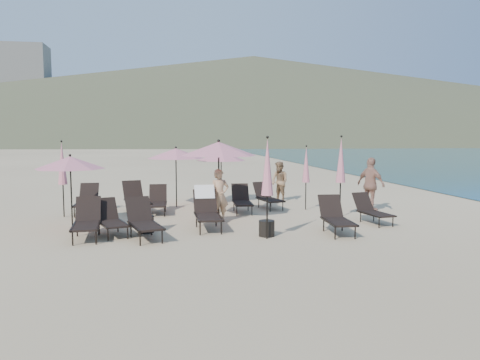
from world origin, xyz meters
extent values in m
plane|color=#D6BA8C|center=(0.00, 0.00, 0.00)|extent=(800.00, 800.00, 0.00)
cone|color=brown|center=(60.00, 300.00, 27.50)|extent=(690.00, 690.00, 55.00)
cone|color=brown|center=(190.00, 330.00, 16.00)|extent=(280.00, 280.00, 32.00)
cube|color=beige|center=(-70.00, 245.00, 24.00)|extent=(22.00, 18.00, 48.00)
cube|color=beige|center=(-45.00, 310.00, 19.00)|extent=(18.00, 16.00, 38.00)
cube|color=black|center=(-3.78, 0.09, 0.34)|extent=(0.94, 1.29, 0.05)
cube|color=black|center=(-4.03, 0.83, 0.62)|extent=(0.71, 0.61, 0.60)
cylinder|color=black|center=(-3.86, -0.45, 0.16)|extent=(0.03, 0.03, 0.33)
cylinder|color=black|center=(-4.18, 0.49, 0.16)|extent=(0.03, 0.03, 0.33)
cylinder|color=black|center=(-3.38, -0.28, 0.16)|extent=(0.03, 0.03, 0.33)
cylinder|color=black|center=(-3.71, 0.66, 0.16)|extent=(0.03, 0.03, 0.33)
cube|color=black|center=(-4.07, 0.04, 0.35)|extent=(0.46, 1.24, 0.04)
cube|color=black|center=(-3.52, 0.23, 0.35)|extent=(0.46, 1.24, 0.04)
cube|color=black|center=(-4.41, -0.27, 0.37)|extent=(0.73, 1.29, 0.05)
cube|color=black|center=(-4.46, 0.57, 0.67)|extent=(0.68, 0.52, 0.65)
cylinder|color=black|center=(-4.64, -0.81, 0.18)|extent=(0.04, 0.04, 0.35)
cylinder|color=black|center=(-4.72, 0.26, 0.18)|extent=(0.04, 0.04, 0.35)
cylinder|color=black|center=(-4.10, -0.77, 0.18)|extent=(0.04, 0.04, 0.35)
cylinder|color=black|center=(-4.17, 0.30, 0.18)|extent=(0.04, 0.04, 0.35)
cube|color=black|center=(-4.72, -0.24, 0.38)|extent=(0.14, 1.41, 0.04)
cube|color=black|center=(-4.10, -0.20, 0.38)|extent=(0.14, 1.41, 0.04)
cube|color=black|center=(-2.91, -0.52, 0.37)|extent=(0.95, 1.38, 0.05)
cube|color=black|center=(-3.12, 0.29, 0.67)|extent=(0.75, 0.62, 0.65)
cylinder|color=black|center=(-3.04, -1.10, 0.18)|extent=(0.04, 0.04, 0.36)
cylinder|color=black|center=(-3.31, -0.06, 0.18)|extent=(0.04, 0.04, 0.36)
cylinder|color=black|center=(-2.51, -0.96, 0.18)|extent=(0.04, 0.04, 0.36)
cylinder|color=black|center=(-2.79, 0.08, 0.18)|extent=(0.04, 0.04, 0.36)
cube|color=black|center=(-3.23, -0.55, 0.38)|extent=(0.40, 1.37, 0.04)
cube|color=black|center=(-2.62, -0.39, 0.38)|extent=(0.40, 1.37, 0.04)
cube|color=black|center=(-1.24, 0.40, 0.38)|extent=(0.69, 1.32, 0.05)
cube|color=black|center=(-1.24, 1.28, 0.71)|extent=(0.68, 0.50, 0.68)
cylinder|color=black|center=(-1.51, -0.15, 0.19)|extent=(0.04, 0.04, 0.37)
cylinder|color=black|center=(-1.52, 0.97, 0.19)|extent=(0.04, 0.04, 0.37)
cylinder|color=black|center=(-0.95, -0.15, 0.19)|extent=(0.04, 0.04, 0.37)
cylinder|color=black|center=(-0.96, 0.98, 0.19)|extent=(0.04, 0.04, 0.37)
cube|color=black|center=(-1.56, 0.45, 0.39)|extent=(0.06, 1.48, 0.04)
cube|color=black|center=(-0.91, 0.45, 0.39)|extent=(0.06, 1.48, 0.04)
cube|color=white|center=(-1.24, 1.44, 0.96)|extent=(0.59, 0.31, 0.41)
cube|color=black|center=(2.13, -0.76, 0.35)|extent=(0.71, 1.25, 0.05)
cube|color=black|center=(2.19, 0.06, 0.65)|extent=(0.66, 0.50, 0.63)
cylinder|color=black|center=(1.83, -1.25, 0.17)|extent=(0.04, 0.04, 0.34)
cylinder|color=black|center=(1.90, -0.21, 0.17)|extent=(0.04, 0.04, 0.34)
cylinder|color=black|center=(2.36, -1.28, 0.17)|extent=(0.04, 0.04, 0.34)
cylinder|color=black|center=(2.43, -0.24, 0.17)|extent=(0.04, 0.04, 0.34)
cube|color=black|center=(1.83, -0.69, 0.36)|extent=(0.13, 1.37, 0.04)
cube|color=black|center=(2.44, -0.73, 0.36)|extent=(0.13, 1.37, 0.04)
cube|color=black|center=(3.79, 0.45, 0.32)|extent=(0.73, 1.17, 0.05)
cube|color=black|center=(3.67, 1.18, 0.59)|extent=(0.62, 0.50, 0.56)
cylinder|color=black|center=(3.63, -0.03, 0.15)|extent=(0.03, 0.03, 0.31)
cylinder|color=black|center=(3.48, 0.89, 0.15)|extent=(0.03, 0.03, 0.31)
cylinder|color=black|center=(4.09, 0.04, 0.15)|extent=(0.03, 0.03, 0.31)
cylinder|color=black|center=(3.94, 0.97, 0.15)|extent=(0.03, 0.03, 0.31)
cube|color=black|center=(3.51, 0.45, 0.33)|extent=(0.23, 1.22, 0.04)
cube|color=black|center=(4.05, 0.54, 0.33)|extent=(0.23, 1.22, 0.04)
cube|color=black|center=(-5.02, 3.70, 0.36)|extent=(0.65, 1.23, 0.05)
cube|color=black|center=(-5.01, 4.52, 0.66)|extent=(0.64, 0.47, 0.63)
cylinder|color=black|center=(-5.29, 3.19, 0.17)|extent=(0.04, 0.04, 0.35)
cylinder|color=black|center=(-5.28, 4.24, 0.17)|extent=(0.04, 0.04, 0.35)
cylinder|color=black|center=(-4.77, 3.18, 0.17)|extent=(0.04, 0.04, 0.35)
cylinder|color=black|center=(-4.75, 4.23, 0.17)|extent=(0.04, 0.04, 0.35)
cube|color=black|center=(-5.33, 3.75, 0.37)|extent=(0.06, 1.37, 0.04)
cube|color=black|center=(-4.72, 3.74, 0.37)|extent=(0.06, 1.37, 0.04)
cube|color=black|center=(-3.31, 3.73, 0.38)|extent=(0.97, 1.42, 0.05)
cube|color=black|center=(-3.52, 4.57, 0.69)|extent=(0.77, 0.64, 0.67)
cylinder|color=black|center=(-3.44, 3.14, 0.18)|extent=(0.04, 0.04, 0.37)
cylinder|color=black|center=(-3.72, 4.21, 0.18)|extent=(0.04, 0.04, 0.37)
cylinder|color=black|center=(-2.90, 3.28, 0.18)|extent=(0.04, 0.04, 0.37)
cylinder|color=black|center=(-3.18, 4.35, 0.18)|extent=(0.04, 0.04, 0.37)
cube|color=black|center=(-3.63, 3.70, 0.39)|extent=(0.40, 1.42, 0.04)
cube|color=black|center=(-3.01, 3.86, 0.39)|extent=(0.40, 1.42, 0.04)
cube|color=black|center=(-2.66, 3.33, 0.34)|extent=(0.64, 1.19, 0.05)
cube|color=black|center=(-2.63, 4.11, 0.63)|extent=(0.62, 0.46, 0.60)
cylinder|color=black|center=(-2.93, 2.85, 0.17)|extent=(0.03, 0.03, 0.33)
cylinder|color=black|center=(-2.89, 3.85, 0.17)|extent=(0.03, 0.03, 0.33)
cylinder|color=black|center=(-2.42, 2.83, 0.17)|extent=(0.03, 0.03, 0.33)
cylinder|color=black|center=(-2.39, 3.83, 0.17)|extent=(0.03, 0.03, 0.33)
cube|color=black|center=(-2.95, 3.39, 0.35)|extent=(0.08, 1.31, 0.04)
cube|color=black|center=(-2.36, 3.36, 0.35)|extent=(0.08, 1.31, 0.04)
cube|color=black|center=(0.21, 3.10, 0.34)|extent=(0.67, 1.20, 0.05)
cube|color=black|center=(0.25, 3.88, 0.63)|extent=(0.63, 0.47, 0.60)
cylinder|color=black|center=(-0.07, 2.63, 0.16)|extent=(0.03, 0.03, 0.33)
cylinder|color=black|center=(-0.01, 3.63, 0.16)|extent=(0.03, 0.03, 0.33)
cylinder|color=black|center=(0.43, 2.60, 0.16)|extent=(0.03, 0.03, 0.33)
cylinder|color=black|center=(0.49, 3.60, 0.16)|extent=(0.03, 0.03, 0.33)
cube|color=black|center=(-0.08, 3.16, 0.35)|extent=(0.12, 1.31, 0.04)
cube|color=black|center=(0.50, 3.13, 0.35)|extent=(0.12, 1.31, 0.04)
cube|color=black|center=(1.35, 3.78, 0.33)|extent=(0.81, 1.23, 0.05)
cube|color=black|center=(1.19, 4.53, 0.61)|extent=(0.66, 0.54, 0.59)
cylinder|color=black|center=(1.20, 3.27, 0.16)|extent=(0.03, 0.03, 0.32)
cylinder|color=black|center=(1.00, 4.22, 0.16)|extent=(0.03, 0.03, 0.32)
cylinder|color=black|center=(1.69, 3.37, 0.16)|extent=(0.03, 0.03, 0.32)
cylinder|color=black|center=(1.48, 4.33, 0.16)|extent=(0.03, 0.03, 0.32)
cube|color=black|center=(1.06, 3.77, 0.34)|extent=(0.30, 1.26, 0.04)
cube|color=black|center=(1.62, 3.89, 0.34)|extent=(0.30, 1.26, 0.04)
cylinder|color=black|center=(-5.06, 1.50, 0.99)|extent=(0.04, 0.04, 1.97)
cone|color=pink|center=(-5.06, 1.50, 1.88)|extent=(1.97, 1.97, 0.36)
sphere|color=black|center=(-5.06, 1.50, 2.08)|extent=(0.08, 0.08, 0.08)
cylinder|color=black|center=(-0.76, 1.89, 1.17)|extent=(0.05, 0.05, 2.35)
cone|color=pink|center=(-0.76, 1.89, 2.23)|extent=(2.35, 2.35, 0.42)
sphere|color=black|center=(-0.76, 1.89, 2.48)|extent=(0.09, 0.09, 0.09)
cylinder|color=black|center=(-1.96, 4.93, 1.04)|extent=(0.04, 0.04, 2.08)
cone|color=pink|center=(-1.96, 4.93, 1.98)|extent=(2.08, 2.08, 0.38)
sphere|color=black|center=(-1.96, 4.93, 2.20)|extent=(0.08, 0.08, 0.08)
cylinder|color=black|center=(-0.19, 5.69, 0.96)|extent=(0.04, 0.04, 1.92)
cone|color=pink|center=(-0.19, 5.69, 1.83)|extent=(1.92, 1.92, 0.35)
sphere|color=black|center=(-0.19, 5.69, 2.03)|extent=(0.07, 0.07, 0.07)
cylinder|color=black|center=(0.14, -0.87, 0.57)|extent=(0.04, 0.04, 1.13)
cone|color=pink|center=(0.14, -0.87, 1.85)|extent=(0.31, 0.31, 1.44)
sphere|color=black|center=(0.14, -0.87, 2.60)|extent=(0.07, 0.07, 0.07)
cylinder|color=black|center=(2.55, 3.47, 0.49)|extent=(0.04, 0.04, 0.99)
cone|color=pink|center=(2.55, 3.47, 1.61)|extent=(0.27, 0.27, 1.25)
sphere|color=black|center=(2.55, 3.47, 2.27)|extent=(0.06, 0.06, 0.06)
cylinder|color=black|center=(-5.65, 3.37, 0.53)|extent=(0.04, 0.04, 1.07)
cone|color=pink|center=(-5.65, 3.37, 1.75)|extent=(0.29, 0.29, 1.36)
sphere|color=black|center=(-5.65, 3.37, 2.45)|extent=(0.07, 0.07, 0.07)
cylinder|color=black|center=(3.18, 1.83, 0.57)|extent=(0.04, 0.04, 1.14)
cone|color=pink|center=(3.18, 1.83, 1.86)|extent=(0.31, 0.31, 1.44)
sphere|color=black|center=(3.18, 1.83, 2.61)|extent=(0.07, 0.07, 0.07)
cylinder|color=black|center=(-2.95, 0.44, 0.23)|extent=(0.44, 0.44, 0.46)
cylinder|color=black|center=(0.21, -0.56, 0.21)|extent=(0.42, 0.42, 0.42)
imported|color=tan|center=(-0.76, 1.67, 0.81)|extent=(0.66, 0.50, 1.62)
imported|color=#926E4B|center=(2.16, 5.68, 0.80)|extent=(0.91, 0.97, 1.60)
imported|color=#AD7862|center=(4.68, 2.77, 0.94)|extent=(0.91, 1.19, 1.88)
camera|label=1|loc=(-2.52, -12.38, 2.67)|focal=35.00mm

